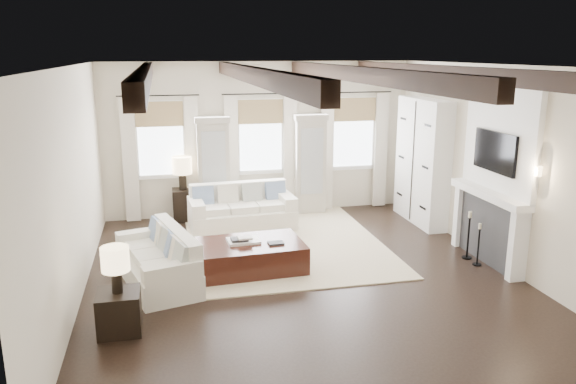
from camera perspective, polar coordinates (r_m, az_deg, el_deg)
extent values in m
plane|color=black|center=(8.78, 1.58, -8.67)|extent=(7.50, 7.50, 0.00)
cube|color=beige|center=(11.90, -2.85, 5.41)|extent=(6.50, 0.04, 3.20)
cube|color=beige|center=(4.90, 12.71, -7.80)|extent=(6.50, 0.04, 3.20)
cube|color=beige|center=(8.13, -21.12, 0.37)|extent=(0.04, 7.50, 3.20)
cube|color=beige|center=(9.61, 20.79, 2.41)|extent=(0.04, 7.50, 3.20)
cube|color=white|center=(8.09, 1.74, 12.71)|extent=(6.50, 7.50, 0.04)
cube|color=black|center=(7.84, -14.35, 11.36)|extent=(0.16, 7.40, 0.22)
cube|color=black|center=(7.94, -3.63, 11.79)|extent=(0.16, 7.40, 0.22)
cube|color=black|center=(8.32, 6.85, 11.83)|extent=(0.16, 7.40, 0.22)
cube|color=black|center=(8.90, 15.87, 11.55)|extent=(0.16, 7.40, 0.22)
cube|color=white|center=(11.69, -12.81, 5.17)|extent=(0.90, 0.03, 1.45)
cube|color=#9B8154|center=(11.56, -12.96, 7.72)|extent=(0.94, 0.04, 0.50)
cube|color=silver|center=(11.67, -15.76, 3.08)|extent=(0.28, 0.08, 2.50)
cube|color=silver|center=(11.67, -9.66, 3.41)|extent=(0.28, 0.08, 2.50)
cylinder|color=black|center=(11.48, -13.06, 9.53)|extent=(1.60, 0.02, 0.02)
cube|color=white|center=(11.86, -2.83, 5.63)|extent=(0.90, 0.03, 1.45)
cube|color=#9B8154|center=(11.73, -2.81, 8.15)|extent=(0.94, 0.04, 0.50)
cube|color=silver|center=(11.73, -5.71, 3.60)|extent=(0.28, 0.08, 2.50)
cube|color=silver|center=(11.95, 0.22, 3.86)|extent=(0.28, 0.08, 2.50)
cylinder|color=black|center=(11.65, -2.78, 9.93)|extent=(1.60, 0.02, 0.02)
cube|color=white|center=(12.37, 6.61, 5.91)|extent=(0.90, 0.03, 1.45)
cube|color=#9B8154|center=(12.25, 6.78, 8.32)|extent=(0.94, 0.04, 0.50)
cube|color=silver|center=(12.15, 3.95, 4.00)|extent=(0.28, 0.08, 2.50)
cube|color=silver|center=(12.56, 9.39, 4.18)|extent=(0.28, 0.08, 2.50)
cylinder|color=black|center=(12.18, 6.91, 10.03)|extent=(1.60, 0.02, 0.02)
cube|color=beige|center=(11.66, -7.59, 2.13)|extent=(0.64, 0.38, 2.00)
cube|color=#B2B7BA|center=(11.43, -7.52, 2.66)|extent=(0.48, 0.02, 1.40)
cube|color=beige|center=(11.49, -7.77, 7.30)|extent=(0.70, 0.42, 0.12)
cube|color=beige|center=(12.01, 2.20, 2.59)|extent=(0.64, 0.38, 2.00)
cube|color=#B2B7BA|center=(11.79, 2.45, 3.12)|extent=(0.48, 0.02, 1.40)
cube|color=beige|center=(11.84, 2.25, 7.62)|extent=(0.70, 0.42, 0.12)
cube|color=#272729|center=(9.82, 19.82, -3.62)|extent=(0.18, 1.50, 1.10)
cube|color=black|center=(9.84, 19.60, -4.46)|extent=(0.10, 0.90, 0.70)
cube|color=white|center=(9.15, 22.33, -5.12)|extent=(0.26, 0.14, 1.10)
cube|color=white|center=(10.46, 17.26, -2.33)|extent=(0.26, 0.14, 1.10)
cube|color=white|center=(9.62, 19.77, -0.19)|extent=(0.32, 1.90, 0.12)
cube|color=white|center=(9.50, 20.80, 5.35)|extent=(0.10, 1.90, 1.80)
cube|color=black|center=(9.50, 20.32, 3.86)|extent=(0.07, 1.10, 0.64)
cylinder|color=#FFD899|center=(8.69, 24.09, 1.94)|extent=(0.10, 0.10, 0.14)
cube|color=silver|center=(11.58, 13.48, 3.04)|extent=(0.40, 1.70, 2.50)
cube|color=black|center=(11.49, 12.54, 3.01)|extent=(0.01, 0.02, 2.40)
cube|color=beige|center=(10.25, -0.32, -5.17)|extent=(3.42, 4.25, 0.02)
cube|color=white|center=(11.05, -4.66, -2.78)|extent=(2.08, 1.04, 0.39)
cube|color=white|center=(11.27, -5.07, -0.16)|extent=(1.94, 0.33, 0.48)
cube|color=white|center=(10.83, -9.31, -1.52)|extent=(0.30, 0.88, 0.25)
cube|color=white|center=(11.17, -0.22, -0.85)|extent=(0.30, 0.88, 0.25)
cube|color=white|center=(10.84, -7.54, -1.76)|extent=(0.58, 0.61, 0.14)
cube|color=white|center=(10.93, -4.64, -1.54)|extent=(0.58, 0.61, 0.14)
cube|color=white|center=(11.05, -1.79, -1.33)|extent=(0.58, 0.61, 0.14)
cube|color=#6883AF|center=(10.99, -8.61, -0.48)|extent=(0.42, 0.23, 0.42)
cube|color=silver|center=(11.06, -6.13, -0.30)|extent=(0.42, 0.23, 0.42)
cube|color=beige|center=(11.15, -3.69, -0.13)|extent=(0.42, 0.23, 0.42)
cube|color=#6883AF|center=(11.26, -1.29, 0.04)|extent=(0.42, 0.23, 0.42)
cube|color=white|center=(8.74, -13.15, -7.87)|extent=(1.32, 2.05, 0.36)
cube|color=white|center=(8.68, -11.19, -5.07)|extent=(0.66, 1.79, 0.45)
cube|color=white|center=(9.40, -14.57, -4.45)|extent=(0.84, 0.44, 0.23)
cube|color=white|center=(7.89, -11.68, -7.93)|extent=(0.84, 0.44, 0.23)
cube|color=white|center=(9.12, -14.37, -5.37)|extent=(0.65, 0.63, 0.13)
cube|color=white|center=(8.64, -13.53, -6.42)|extent=(0.65, 0.63, 0.13)
cube|color=white|center=(8.17, -12.58, -7.59)|extent=(0.65, 0.63, 0.13)
cube|color=#6883AF|center=(9.26, -13.34, -3.79)|extent=(0.29, 0.42, 0.39)
cube|color=silver|center=(9.01, -12.90, -4.27)|extent=(0.29, 0.42, 0.39)
cube|color=beige|center=(8.76, -12.42, -4.77)|extent=(0.29, 0.42, 0.39)
cube|color=#6883AF|center=(8.51, -11.92, -5.31)|extent=(0.29, 0.42, 0.39)
cube|color=silver|center=(8.26, -11.39, -5.87)|extent=(0.29, 0.42, 0.39)
cube|color=beige|center=(8.02, -10.83, -6.47)|extent=(0.29, 0.42, 0.39)
cube|color=black|center=(9.01, -4.08, -6.54)|extent=(1.79, 1.18, 0.45)
cube|color=white|center=(8.97, -4.55, -4.95)|extent=(0.52, 0.41, 0.04)
cube|color=#262628|center=(8.92, -4.96, -4.81)|extent=(0.27, 0.21, 0.04)
cube|color=beige|center=(8.87, -4.40, -4.66)|extent=(0.23, 0.18, 0.03)
cube|color=#262628|center=(8.85, -1.25, -5.21)|extent=(0.25, 0.19, 0.03)
cube|color=black|center=(7.41, -16.76, -11.58)|extent=(0.52, 0.52, 0.52)
cylinder|color=black|center=(7.25, -16.99, -8.70)|extent=(0.13, 0.13, 0.29)
cylinder|color=#F9D89E|center=(7.14, -17.16, -6.52)|extent=(0.34, 0.34, 0.30)
cube|color=black|center=(11.73, -10.54, -1.29)|extent=(0.44, 0.44, 0.66)
cylinder|color=black|center=(11.61, -10.65, 1.05)|extent=(0.15, 0.15, 0.33)
cylinder|color=#F9D89E|center=(11.54, -10.72, 2.69)|extent=(0.39, 0.39, 0.35)
cylinder|color=black|center=(9.76, 18.63, -6.98)|extent=(0.14, 0.14, 0.02)
cylinder|color=black|center=(9.66, 18.77, -5.29)|extent=(0.03, 0.03, 0.63)
cylinder|color=beige|center=(9.55, 18.93, -3.30)|extent=(0.05, 0.05, 0.09)
cylinder|color=black|center=(10.01, 17.69, -6.36)|extent=(0.17, 0.17, 0.02)
cylinder|color=black|center=(9.90, 17.84, -4.44)|extent=(0.03, 0.03, 0.73)
cylinder|color=beige|center=(9.78, 18.02, -2.20)|extent=(0.06, 0.06, 0.10)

